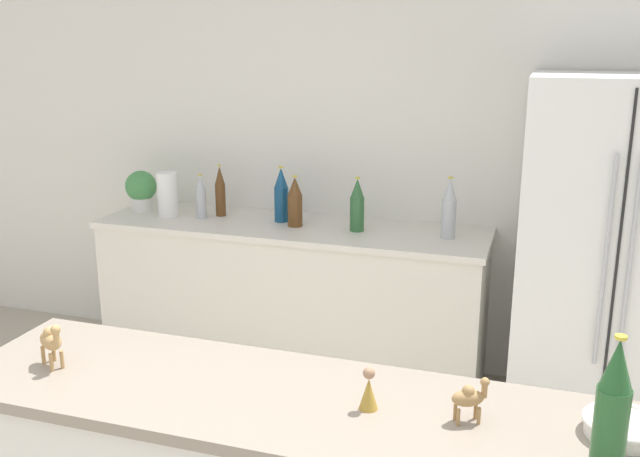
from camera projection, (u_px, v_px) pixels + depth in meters
name	position (u px, v px, depth m)	size (l,w,h in m)	color
wall_back	(390.00, 153.00, 4.08)	(8.00, 0.06, 2.55)	silver
back_counter	(292.00, 299.00, 4.14)	(2.22, 0.63, 0.90)	silver
refrigerator	(610.00, 259.00, 3.46)	(0.86, 0.72, 1.76)	white
potted_plant	(141.00, 189.00, 4.30)	(0.19, 0.19, 0.25)	silver
paper_towel_roll	(168.00, 194.00, 4.17)	(0.12, 0.12, 0.26)	white
back_bottle_0	(295.00, 202.00, 3.95)	(0.08, 0.08, 0.29)	brown
back_bottle_1	(357.00, 205.00, 3.85)	(0.08, 0.08, 0.30)	#2D6033
back_bottle_2	(201.00, 197.00, 4.13)	(0.06, 0.06, 0.26)	#B2B7BC
back_bottle_3	(281.00, 195.00, 4.05)	(0.08, 0.08, 0.32)	navy
back_bottle_4	(220.00, 191.00, 4.18)	(0.06, 0.06, 0.31)	brown
back_bottle_5	(449.00, 209.00, 3.71)	(0.08, 0.08, 0.33)	#B2B7BC
wine_bottle	(612.00, 409.00, 1.59)	(0.08, 0.08, 0.34)	#235628
fruit_bowl	(623.00, 427.00, 1.77)	(0.20, 0.20, 0.05)	white
camel_figurine	(51.00, 340.00, 2.13)	(0.12, 0.10, 0.15)	tan
camel_figurine_second	(470.00, 397.00, 1.82)	(0.10, 0.08, 0.12)	#A87F4C
wise_man_figurine_crimson	(369.00, 391.00, 1.90)	(0.05, 0.05, 0.12)	#B28933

